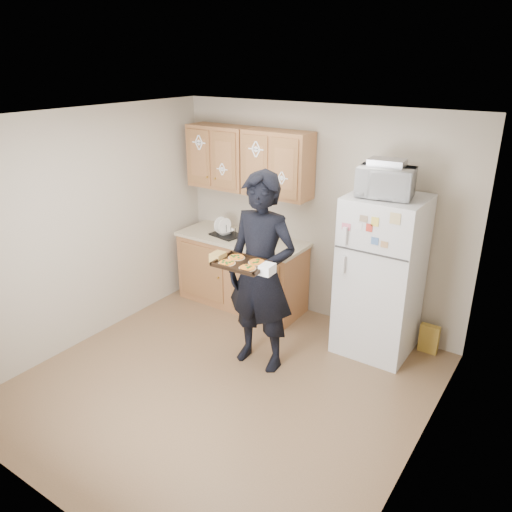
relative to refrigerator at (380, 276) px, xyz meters
The scene contains 23 objects.
floor 1.92m from the refrigerator, 123.60° to the right, with size 3.60×3.60×0.00m, color brown.
ceiling 2.38m from the refrigerator, 123.60° to the right, with size 3.60×3.60×0.00m, color beige.
wall_back 1.10m from the refrigerator, 158.72° to the left, with size 3.60×0.04×2.50m, color #AFA28E.
wall_front 3.39m from the refrigerator, 106.39° to the right, with size 3.60×0.04×2.50m, color #AFA28E.
wall_left 3.13m from the refrigerator, 152.53° to the right, with size 0.04×3.60×2.50m, color #AFA28E.
wall_right 1.71m from the refrigerator, 59.27° to the right, with size 0.04×3.60×2.50m, color #AFA28E.
refrigerator is the anchor object (origin of this frame).
base_cabinet 1.85m from the refrigerator, behind, with size 1.60×0.60×0.86m, color #936133.
countertop 1.80m from the refrigerator, behind, with size 1.64×0.64×0.04m, color #BEAC92.
upper_cab_left 2.41m from the refrigerator, behind, with size 0.80×0.33×0.75m, color #936133.
upper_cab_right 1.70m from the refrigerator, behind, with size 0.80×0.33×0.75m, color #936133.
cereal_box 0.89m from the refrigerator, 24.99° to the left, with size 0.20×0.07×0.32m, color gold.
person 1.27m from the refrigerator, 133.61° to the right, with size 0.73×0.48×2.00m, color black.
baking_tray 1.54m from the refrigerator, 126.05° to the right, with size 0.47×0.35×0.04m, color black.
pizza_front_left 1.68m from the refrigerator, 127.37° to the right, with size 0.16×0.16×0.02m, color orange.
pizza_front_right 1.55m from the refrigerator, 120.87° to the right, with size 0.16×0.16×0.02m, color orange.
pizza_back_left 1.56m from the refrigerator, 131.19° to the right, with size 0.16×0.16×0.02m, color orange.
pizza_back_right 1.42m from the refrigerator, 124.49° to the right, with size 0.16×0.16×0.02m, color orange.
microwave 1.00m from the refrigerator, 118.24° to the right, with size 0.52×0.35×0.29m, color silver.
foil_pan 1.18m from the refrigerator, 153.83° to the right, with size 0.34×0.23×0.07m, color #B2B2B9.
dish_rack 2.00m from the refrigerator, behind, with size 0.36×0.27×0.15m, color black.
bowl 2.03m from the refrigerator, behind, with size 0.23×0.23×0.06m, color white.
soap_bottle 1.42m from the refrigerator, behind, with size 0.09×0.09×0.21m, color silver.
Camera 1 is at (2.51, -3.18, 2.96)m, focal length 35.00 mm.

